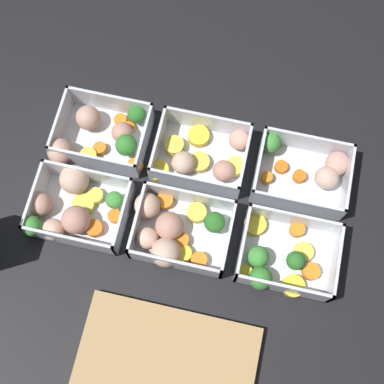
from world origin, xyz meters
TOP-DOWN VIEW (x-y plane):
  - ground_plane at (0.00, 0.00)m, footprint 4.00×4.00m
  - container_near_left at (-0.19, -0.08)m, footprint 0.17×0.12m
  - container_near_center at (-0.00, -0.07)m, footprint 0.18×0.13m
  - container_near_right at (0.18, -0.07)m, footprint 0.18×0.15m
  - container_far_left at (-0.17, 0.08)m, footprint 0.17×0.14m
  - container_far_center at (0.02, 0.07)m, footprint 0.18×0.14m
  - container_far_right at (0.19, 0.07)m, footprint 0.18×0.15m
  - cutting_board at (-0.02, 0.29)m, footprint 0.28×0.18m

SIDE VIEW (x-z plane):
  - ground_plane at x=0.00m, z-range 0.00..0.00m
  - cutting_board at x=-0.02m, z-range 0.00..0.02m
  - container_near_center at x=0.00m, z-range -0.01..0.05m
  - container_far_left at x=-0.17m, z-range -0.01..0.05m
  - container_near_left at x=-0.19m, z-range -0.01..0.05m
  - container_far_center at x=0.02m, z-range 0.00..0.05m
  - container_near_right at x=0.18m, z-range 0.00..0.05m
  - container_far_right at x=0.19m, z-range 0.00..0.05m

